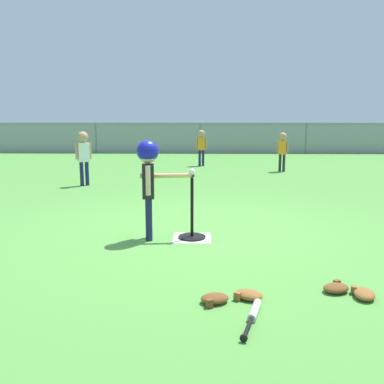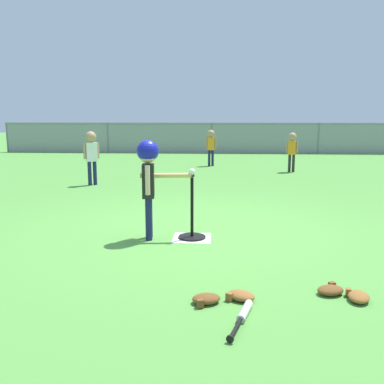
% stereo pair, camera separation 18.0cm
% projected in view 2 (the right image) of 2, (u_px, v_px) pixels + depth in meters
% --- Properties ---
extents(ground_plane, '(60.00, 60.00, 0.00)m').
position_uv_depth(ground_plane, '(198.00, 231.00, 5.29)').
color(ground_plane, '#51933D').
extents(home_plate, '(0.44, 0.44, 0.01)m').
position_uv_depth(home_plate, '(192.00, 238.00, 4.98)').
color(home_plate, white).
rests_on(home_plate, ground_plane).
extents(batting_tee, '(0.32, 0.32, 0.75)m').
position_uv_depth(batting_tee, '(192.00, 228.00, 4.96)').
color(batting_tee, black).
rests_on(batting_tee, ground_plane).
extents(baseball_on_tee, '(0.07, 0.07, 0.07)m').
position_uv_depth(baseball_on_tee, '(192.00, 172.00, 4.84)').
color(baseball_on_tee, white).
rests_on(baseball_on_tee, batting_tee).
extents(batter_child, '(0.64, 0.33, 1.15)m').
position_uv_depth(batter_child, '(149.00, 169.00, 4.81)').
color(batter_child, '#191E4C').
rests_on(batter_child, ground_plane).
extents(fielder_deep_right, '(0.29, 0.23, 1.10)m').
position_uv_depth(fielder_deep_right, '(91.00, 151.00, 8.67)').
color(fielder_deep_right, '#191E4C').
rests_on(fielder_deep_right, ground_plane).
extents(fielder_near_left, '(0.30, 0.20, 1.02)m').
position_uv_depth(fielder_near_left, '(211.00, 143.00, 11.99)').
color(fielder_near_left, '#191E4C').
rests_on(fielder_near_left, ground_plane).
extents(fielder_near_right, '(0.28, 0.20, 1.00)m').
position_uv_depth(fielder_near_right, '(292.00, 147.00, 10.70)').
color(fielder_near_right, '#262626').
rests_on(fielder_near_right, ground_plane).
extents(spare_bat_silver, '(0.21, 0.55, 0.06)m').
position_uv_depth(spare_bat_silver, '(243.00, 315.00, 3.00)').
color(spare_bat_silver, silver).
rests_on(spare_bat_silver, ground_plane).
extents(glove_by_plate, '(0.21, 0.25, 0.07)m').
position_uv_depth(glove_by_plate, '(358.00, 296.00, 3.29)').
color(glove_by_plate, brown).
rests_on(glove_by_plate, ground_plane).
extents(glove_near_bats, '(0.27, 0.25, 0.07)m').
position_uv_depth(glove_near_bats, '(241.00, 296.00, 3.31)').
color(glove_near_bats, brown).
rests_on(glove_near_bats, ground_plane).
extents(glove_tossed_aside, '(0.26, 0.23, 0.07)m').
position_uv_depth(glove_tossed_aside, '(330.00, 290.00, 3.41)').
color(glove_tossed_aside, brown).
rests_on(glove_tossed_aside, ground_plane).
extents(glove_outfield_drop, '(0.26, 0.22, 0.07)m').
position_uv_depth(glove_outfield_drop, '(206.00, 299.00, 3.25)').
color(glove_outfield_drop, brown).
rests_on(glove_outfield_drop, ground_plane).
extents(outfield_fence, '(16.06, 0.06, 1.15)m').
position_uv_depth(outfield_fence, '(212.00, 137.00, 16.13)').
color(outfield_fence, slate).
rests_on(outfield_fence, ground_plane).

